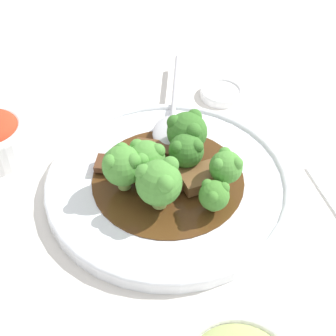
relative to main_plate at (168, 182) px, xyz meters
name	(u,v)px	position (x,y,z in m)	size (l,w,h in m)	color
ground_plane	(168,187)	(0.00, 0.00, -0.01)	(4.00, 4.00, 0.00)	silver
main_plate	(168,182)	(0.00, 0.00, 0.00)	(0.30, 0.30, 0.02)	white
beef_strip_0	(202,177)	(-0.01, -0.04, 0.02)	(0.05, 0.06, 0.02)	brown
beef_strip_1	(159,149)	(0.04, 0.01, 0.01)	(0.04, 0.07, 0.01)	brown
beef_strip_2	(174,181)	(-0.01, -0.01, 0.02)	(0.06, 0.06, 0.01)	#56331E
beef_strip_3	(119,165)	(0.02, 0.06, 0.01)	(0.04, 0.06, 0.01)	#56331E
broccoli_floret_0	(123,165)	(-0.01, 0.05, 0.04)	(0.05, 0.05, 0.06)	#7FA84C
broccoli_floret_1	(146,160)	(0.00, 0.03, 0.04)	(0.05, 0.05, 0.05)	#8EB756
broccoli_floret_2	(159,182)	(-0.04, 0.01, 0.05)	(0.05, 0.05, 0.06)	#8EB756
broccoli_floret_3	(186,150)	(0.01, -0.02, 0.04)	(0.04, 0.04, 0.05)	#7FA84C
broccoli_floret_4	(214,195)	(-0.05, -0.05, 0.03)	(0.03, 0.03, 0.04)	#7FA84C
broccoli_floret_5	(187,131)	(0.04, -0.03, 0.04)	(0.05, 0.05, 0.06)	#7FA84C
broccoli_floret_6	(226,167)	(-0.02, -0.07, 0.04)	(0.04, 0.04, 0.05)	#7FA84C
serving_spoon	(172,125)	(0.09, -0.01, 0.02)	(0.23, 0.06, 0.01)	#B7B7BC
sauce_dish	(221,92)	(0.19, -0.10, 0.00)	(0.07, 0.07, 0.01)	white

